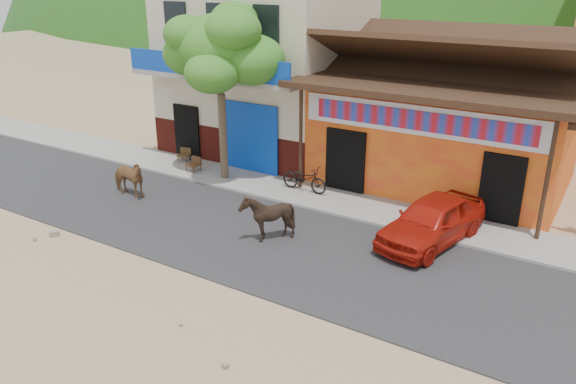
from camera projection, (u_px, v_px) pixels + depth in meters
name	position (u px, v px, depth m)	size (l,w,h in m)	color
ground	(228.00, 287.00, 13.35)	(120.00, 120.00, 0.00)	#9E825B
road	(284.00, 246.00, 15.32)	(60.00, 5.00, 0.04)	#28282B
sidewalk	(342.00, 203.00, 18.07)	(60.00, 2.00, 0.12)	gray
dance_club	(446.00, 131.00, 19.62)	(8.00, 6.00, 3.60)	orange
cafe_building	(268.00, 64.00, 22.67)	(7.00, 6.00, 7.00)	beige
tree	(221.00, 94.00, 19.05)	(3.00, 3.00, 6.00)	#2D721E
cow_tan	(127.00, 178.00, 18.44)	(0.69, 1.51, 1.27)	brown
cow_dark	(267.00, 217.00, 15.39)	(1.11, 1.25, 1.38)	black
red_car	(432.00, 220.00, 15.27)	(1.54, 3.82, 1.30)	#B1180C
scooter	(304.00, 178.00, 18.74)	(0.59, 1.68, 0.88)	black
cafe_chair_left	(184.00, 150.00, 21.69)	(0.43, 0.43, 0.93)	#462D17
cafe_chair_right	(193.00, 158.00, 20.59)	(0.46, 0.46, 0.98)	#482E18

